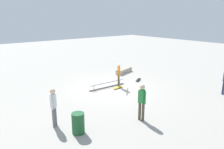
% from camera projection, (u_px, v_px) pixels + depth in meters
% --- Properties ---
extents(ground_plane, '(60.00, 60.00, 0.00)m').
position_uv_depth(ground_plane, '(114.00, 88.00, 14.34)').
color(ground_plane, '#ADA89E').
extents(grind_rail, '(2.80, 0.32, 0.35)m').
position_uv_depth(grind_rail, '(107.00, 85.00, 14.44)').
color(grind_rail, black).
rests_on(grind_rail, ground_plane).
extents(skate_ledge, '(1.93, 0.99, 0.37)m').
position_uv_depth(skate_ledge, '(124.00, 71.00, 18.14)').
color(skate_ledge, '#B2A893').
rests_on(skate_ledge, ground_plane).
extents(skater_main, '(0.97, 0.97, 1.61)m').
position_uv_depth(skater_main, '(119.00, 74.00, 14.28)').
color(skater_main, brown).
rests_on(skater_main, ground_plane).
extents(skateboard_main, '(0.82, 0.34, 0.09)m').
position_uv_depth(skateboard_main, '(118.00, 87.00, 14.26)').
color(skateboard_main, yellow).
rests_on(skateboard_main, ground_plane).
extents(bystander_white_shirt, '(0.33, 0.32, 1.72)m').
position_uv_depth(bystander_white_shirt, '(54.00, 105.00, 9.14)').
color(bystander_white_shirt, slate).
rests_on(bystander_white_shirt, ground_plane).
extents(bystander_green_shirt, '(0.26, 0.39, 1.72)m').
position_uv_depth(bystander_green_shirt, '(142.00, 100.00, 9.67)').
color(bystander_green_shirt, brown).
rests_on(bystander_green_shirt, ground_plane).
extents(loose_skateboard_black, '(0.79, 0.58, 0.09)m').
position_uv_depth(loose_skateboard_black, '(138.00, 80.00, 15.96)').
color(loose_skateboard_black, black).
rests_on(loose_skateboard_black, ground_plane).
extents(trash_bin, '(0.51, 0.51, 0.88)m').
position_uv_depth(trash_bin, '(78.00, 123.00, 8.71)').
color(trash_bin, '#1E592D').
rests_on(trash_bin, ground_plane).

